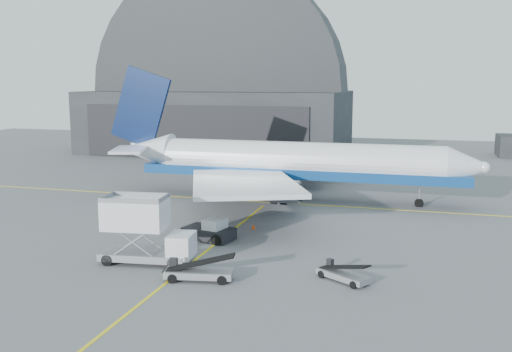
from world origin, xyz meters
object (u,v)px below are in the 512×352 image
(pushback_tug, at_px, (210,231))
(belt_loader_a, at_px, (198,272))
(belt_loader_b, at_px, (343,274))
(catering_truck, at_px, (144,231))
(airliner, at_px, (285,162))

(pushback_tug, height_order, belt_loader_a, pushback_tug)
(belt_loader_b, bearing_deg, catering_truck, -147.57)
(belt_loader_a, height_order, belt_loader_b, belt_loader_a)
(airliner, xyz_separation_m, catering_truck, (-5.00, -26.69, -1.97))
(airliner, bearing_deg, pushback_tug, -96.87)
(pushback_tug, xyz_separation_m, belt_loader_a, (2.83, -9.99, -0.16))
(pushback_tug, bearing_deg, belt_loader_b, -16.73)
(catering_truck, distance_m, belt_loader_b, 15.58)
(belt_loader_a, bearing_deg, catering_truck, 144.64)
(airliner, xyz_separation_m, belt_loader_a, (0.51, -29.24, -3.89))
(belt_loader_b, bearing_deg, pushback_tug, -177.86)
(airliner, distance_m, belt_loader_b, 28.83)
(catering_truck, distance_m, pushback_tug, 8.10)
(catering_truck, xyz_separation_m, belt_loader_b, (15.44, 0.11, -2.03))
(catering_truck, height_order, belt_loader_a, catering_truck)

